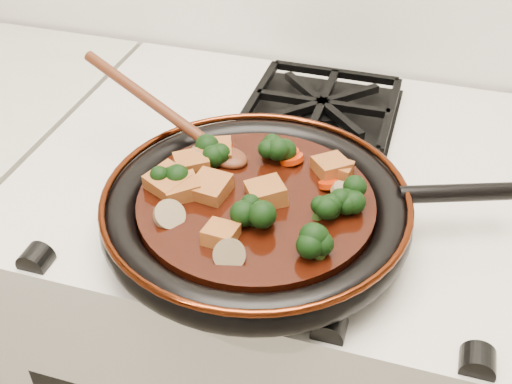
# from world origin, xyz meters

# --- Properties ---
(stove) EXTENTS (0.76, 0.60, 0.90)m
(stove) POSITION_xyz_m (0.00, 1.69, 0.45)
(stove) COLOR beige
(stove) RESTS_ON ground
(burner_grate_front) EXTENTS (0.23, 0.23, 0.03)m
(burner_grate_front) POSITION_xyz_m (0.00, 1.55, 0.91)
(burner_grate_front) COLOR black
(burner_grate_front) RESTS_ON stove
(burner_grate_back) EXTENTS (0.23, 0.23, 0.03)m
(burner_grate_back) POSITION_xyz_m (0.00, 1.83, 0.91)
(burner_grate_back) COLOR black
(burner_grate_back) RESTS_ON stove
(skillet) EXTENTS (0.48, 0.37, 0.05)m
(skillet) POSITION_xyz_m (-0.02, 1.53, 0.94)
(skillet) COLOR black
(skillet) RESTS_ON burner_grate_front
(braising_sauce) EXTENTS (0.28, 0.28, 0.02)m
(braising_sauce) POSITION_xyz_m (-0.02, 1.53, 0.95)
(braising_sauce) COLOR black
(braising_sauce) RESTS_ON skillet
(tofu_cube_0) EXTENTS (0.06, 0.06, 0.03)m
(tofu_cube_0) POSITION_xyz_m (-0.12, 1.52, 0.97)
(tofu_cube_0) COLOR brown
(tofu_cube_0) RESTS_ON braising_sauce
(tofu_cube_1) EXTENTS (0.05, 0.05, 0.03)m
(tofu_cube_1) POSITION_xyz_m (-0.07, 1.52, 0.97)
(tofu_cube_1) COLOR brown
(tofu_cube_1) RESTS_ON braising_sauce
(tofu_cube_2) EXTENTS (0.06, 0.06, 0.02)m
(tofu_cube_2) POSITION_xyz_m (0.06, 1.61, 0.97)
(tofu_cube_2) COLOR brown
(tofu_cube_2) RESTS_ON braising_sauce
(tofu_cube_3) EXTENTS (0.04, 0.04, 0.02)m
(tofu_cube_3) POSITION_xyz_m (0.06, 1.61, 0.97)
(tofu_cube_3) COLOR brown
(tofu_cube_3) RESTS_ON braising_sauce
(tofu_cube_4) EXTENTS (0.06, 0.05, 0.03)m
(tofu_cube_4) POSITION_xyz_m (-0.11, 1.56, 0.97)
(tofu_cube_4) COLOR brown
(tofu_cube_4) RESTS_ON braising_sauce
(tofu_cube_5) EXTENTS (0.04, 0.04, 0.02)m
(tofu_cube_5) POSITION_xyz_m (-0.09, 1.60, 0.97)
(tofu_cube_5) COLOR brown
(tofu_cube_5) RESTS_ON braising_sauce
(tofu_cube_6) EXTENTS (0.06, 0.06, 0.03)m
(tofu_cube_6) POSITION_xyz_m (-0.01, 1.53, 0.97)
(tofu_cube_6) COLOR brown
(tofu_cube_6) RESTS_ON braising_sauce
(tofu_cube_7) EXTENTS (0.04, 0.04, 0.02)m
(tofu_cube_7) POSITION_xyz_m (-0.03, 1.45, 0.97)
(tofu_cube_7) COLOR brown
(tofu_cube_7) RESTS_ON braising_sauce
(tofu_cube_8) EXTENTS (0.05, 0.05, 0.03)m
(tofu_cube_8) POSITION_xyz_m (-0.09, 1.60, 0.97)
(tofu_cube_8) COLOR brown
(tofu_cube_8) RESTS_ON braising_sauce
(tofu_cube_9) EXTENTS (0.06, 0.05, 0.03)m
(tofu_cube_9) POSITION_xyz_m (-0.10, 1.51, 0.97)
(tofu_cube_9) COLOR brown
(tofu_cube_9) RESTS_ON braising_sauce
(broccoli_floret_0) EXTENTS (0.07, 0.07, 0.06)m
(broccoli_floret_0) POSITION_xyz_m (-0.09, 1.59, 0.97)
(broccoli_floret_0) COLOR black
(broccoli_floret_0) RESTS_ON braising_sauce
(broccoli_floret_1) EXTENTS (0.09, 0.08, 0.06)m
(broccoli_floret_1) POSITION_xyz_m (-0.12, 1.52, 0.97)
(broccoli_floret_1) COLOR black
(broccoli_floret_1) RESTS_ON braising_sauce
(broccoli_floret_2) EXTENTS (0.08, 0.07, 0.07)m
(broccoli_floret_2) POSITION_xyz_m (-0.01, 1.49, 0.97)
(broccoli_floret_2) COLOR black
(broccoli_floret_2) RESTS_ON braising_sauce
(broccoli_floret_3) EXTENTS (0.08, 0.08, 0.07)m
(broccoli_floret_3) POSITION_xyz_m (-0.02, 1.62, 0.97)
(broccoli_floret_3) COLOR black
(broccoli_floret_3) RESTS_ON braising_sauce
(broccoli_floret_4) EXTENTS (0.06, 0.06, 0.06)m
(broccoli_floret_4) POSITION_xyz_m (0.09, 1.55, 0.97)
(broccoli_floret_4) COLOR black
(broccoli_floret_4) RESTS_ON braising_sauce
(broccoli_floret_5) EXTENTS (0.08, 0.08, 0.07)m
(broccoli_floret_5) POSITION_xyz_m (0.06, 1.52, 0.97)
(broccoli_floret_5) COLOR black
(broccoli_floret_5) RESTS_ON braising_sauce
(broccoli_floret_6) EXTENTS (0.06, 0.07, 0.07)m
(broccoli_floret_6) POSITION_xyz_m (0.08, 1.46, 0.97)
(broccoli_floret_6) COLOR black
(broccoli_floret_6) RESTS_ON braising_sauce
(carrot_coin_0) EXTENTS (0.03, 0.03, 0.02)m
(carrot_coin_0) POSITION_xyz_m (0.06, 1.58, 0.96)
(carrot_coin_0) COLOR #A92304
(carrot_coin_0) RESTS_ON braising_sauce
(carrot_coin_1) EXTENTS (0.03, 0.03, 0.01)m
(carrot_coin_1) POSITION_xyz_m (-0.00, 1.63, 0.96)
(carrot_coin_1) COLOR #A92304
(carrot_coin_1) RESTS_ON braising_sauce
(carrot_coin_2) EXTENTS (0.03, 0.03, 0.02)m
(carrot_coin_2) POSITION_xyz_m (0.00, 1.62, 0.96)
(carrot_coin_2) COLOR #A92304
(carrot_coin_2) RESTS_ON braising_sauce
(carrot_coin_3) EXTENTS (0.03, 0.03, 0.02)m
(carrot_coin_3) POSITION_xyz_m (-0.09, 1.61, 0.96)
(carrot_coin_3) COLOR #A92304
(carrot_coin_3) RESTS_ON braising_sauce
(mushroom_slice_0) EXTENTS (0.05, 0.05, 0.03)m
(mushroom_slice_0) POSITION_xyz_m (-0.10, 1.59, 0.97)
(mushroom_slice_0) COLOR #776344
(mushroom_slice_0) RESTS_ON braising_sauce
(mushroom_slice_1) EXTENTS (0.04, 0.04, 0.02)m
(mushroom_slice_1) POSITION_xyz_m (0.08, 1.56, 0.97)
(mushroom_slice_1) COLOR #776344
(mushroom_slice_1) RESTS_ON braising_sauce
(mushroom_slice_2) EXTENTS (0.04, 0.04, 0.03)m
(mushroom_slice_2) POSITION_xyz_m (-0.01, 1.43, 0.97)
(mushroom_slice_2) COLOR #776344
(mushroom_slice_2) RESTS_ON braising_sauce
(mushroom_slice_3) EXTENTS (0.05, 0.05, 0.03)m
(mushroom_slice_3) POSITION_xyz_m (-0.10, 1.47, 0.97)
(mushroom_slice_3) COLOR #776344
(mushroom_slice_3) RESTS_ON braising_sauce
(wooden_spoon) EXTENTS (0.16, 0.08, 0.25)m
(wooden_spoon) POSITION_xyz_m (-0.14, 1.62, 0.98)
(wooden_spoon) COLOR #4C2110
(wooden_spoon) RESTS_ON braising_sauce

